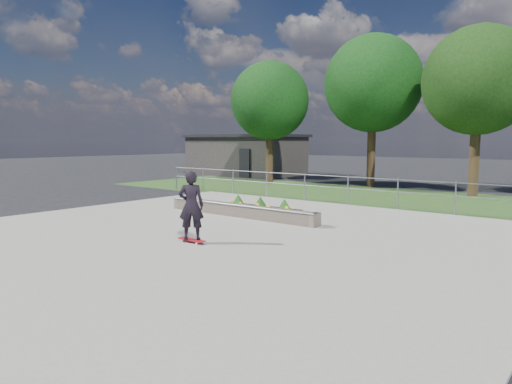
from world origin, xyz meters
The scene contains 11 objects.
ground centered at (0.00, 0.00, 0.00)m, with size 120.00×120.00×0.00m, color black.
grass_verge centered at (0.00, 11.00, 0.01)m, with size 30.00×8.00×0.02m, color #2B4C1E.
concrete_slab centered at (0.00, 0.00, 0.03)m, with size 15.00×15.00×0.06m, color gray.
fence centered at (0.00, 7.50, 0.77)m, with size 20.06×0.06×1.20m.
building centered at (-14.00, 18.00, 1.51)m, with size 8.40×5.40×3.00m.
tree_far_left centered at (-8.00, 13.00, 4.85)m, with size 4.55×4.55×7.15m.
tree_mid_left centered at (-2.50, 15.00, 5.61)m, with size 5.25×5.25×8.25m.
tree_mid_right centered at (3.00, 14.00, 5.23)m, with size 4.90×4.90×7.70m.
grind_ledge centered at (-1.47, 2.69, 0.26)m, with size 6.00×0.44×0.43m.
planter_bed centered at (-1.23, 3.33, 0.24)m, with size 3.00×1.20×0.61m.
skateboarder centered at (0.15, -0.97, 0.98)m, with size 0.80×0.70×1.77m.
Camera 1 is at (8.27, -8.57, 2.56)m, focal length 32.00 mm.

